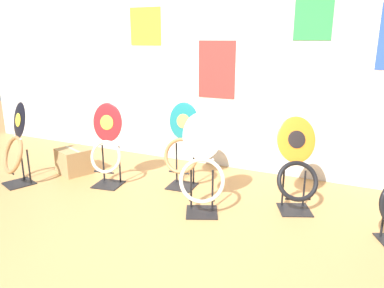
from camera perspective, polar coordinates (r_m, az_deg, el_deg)
ground_plane at (r=2.67m, az=-11.79°, el=-19.26°), size 14.00×14.00×0.00m
wall_back at (r=4.37m, az=7.14°, el=12.83°), size 8.00×0.07×2.60m
toilet_seat_display_crimson_swirl at (r=4.02m, az=-12.84°, el=-0.13°), size 0.37×0.32×0.88m
toilet_seat_display_jazz_black at (r=4.37m, az=-25.31°, el=-0.54°), size 0.45×0.37×0.88m
toilet_seat_display_teal_sax at (r=3.87m, az=-1.55°, el=-0.80°), size 0.39×0.30×0.89m
toilet_seat_display_white_plain at (r=3.31m, az=1.54°, el=-3.93°), size 0.48×0.45×0.89m
toilet_seat_display_orange_sun at (r=3.49m, az=15.67°, el=-3.47°), size 0.47×0.46×0.84m
storage_box at (r=4.57m, az=-17.55°, el=-2.48°), size 0.44×0.42×0.29m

